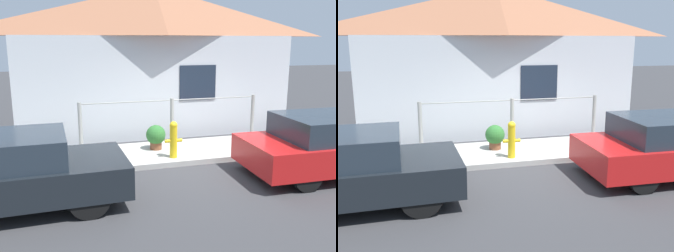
{
  "view_description": "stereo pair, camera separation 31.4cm",
  "coord_description": "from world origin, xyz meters",
  "views": [
    {
      "loc": [
        -2.87,
        -7.67,
        2.8
      ],
      "look_at": [
        -0.52,
        0.3,
        0.9
      ],
      "focal_mm": 40.0,
      "sensor_mm": 36.0,
      "label": 1
    },
    {
      "loc": [
        -2.56,
        -7.75,
        2.8
      ],
      "look_at": [
        -0.52,
        0.3,
        0.9
      ],
      "focal_mm": 40.0,
      "sensor_mm": 36.0,
      "label": 2
    }
  ],
  "objects": [
    {
      "name": "car_left",
      "position": [
        -3.75,
        -1.27,
        0.66
      ],
      "size": [
        3.86,
        1.81,
        1.29
      ],
      "rotation": [
        0.0,
        0.0,
        0.03
      ],
      "color": "black",
      "rests_on": "ground_plane"
    },
    {
      "name": "sidewalk",
      "position": [
        0.0,
        0.92,
        0.06
      ],
      "size": [
        24.0,
        1.85,
        0.13
      ],
      "color": "#B2AFA8",
      "rests_on": "ground_plane"
    },
    {
      "name": "ground_plane",
      "position": [
        0.0,
        0.0,
        0.0
      ],
      "size": [
        60.0,
        60.0,
        0.0
      ],
      "primitive_type": "plane",
      "color": "#38383A"
    },
    {
      "name": "fence",
      "position": [
        0.0,
        1.7,
        0.78
      ],
      "size": [
        4.9,
        0.1,
        1.19
      ],
      "color": "#999993",
      "rests_on": "sidewalk"
    },
    {
      "name": "house",
      "position": [
        0.0,
        3.47,
        3.44
      ],
      "size": [
        8.45,
        2.23,
        4.37
      ],
      "color": "silver",
      "rests_on": "ground_plane"
    },
    {
      "name": "potted_plant_near_hydrant",
      "position": [
        -0.6,
        1.12,
        0.46
      ],
      "size": [
        0.49,
        0.49,
        0.62
      ],
      "color": "brown",
      "rests_on": "sidewalk"
    },
    {
      "name": "fire_hydrant",
      "position": [
        -0.38,
        0.34,
        0.58
      ],
      "size": [
        0.41,
        0.18,
        0.86
      ],
      "color": "yellow",
      "rests_on": "sidewalk"
    }
  ]
}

